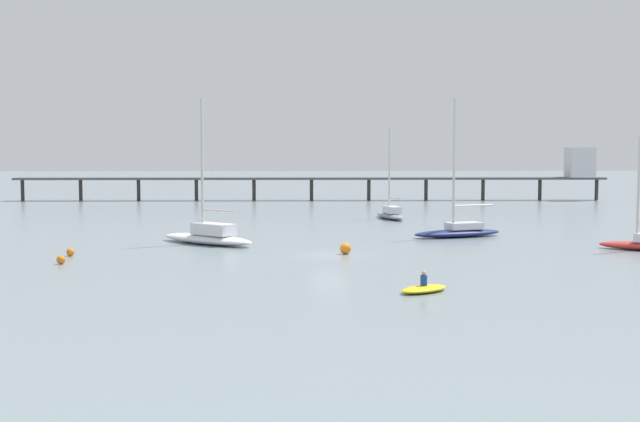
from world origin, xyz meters
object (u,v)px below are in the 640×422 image
(sailboat_white, at_px, (208,235))
(mooring_buoy_inner, at_px, (61,260))
(sailboat_navy, at_px, (459,229))
(pier, at_px, (422,173))
(mooring_buoy_near, at_px, (346,248))
(mooring_buoy_far, at_px, (70,252))
(sailboat_gray, at_px, (390,213))
(dinghy_yellow, at_px, (424,288))

(sailboat_white, height_order, mooring_buoy_inner, sailboat_white)
(sailboat_navy, bearing_deg, pier, 84.94)
(mooring_buoy_near, distance_m, mooring_buoy_far, 19.29)
(pier, distance_m, sailboat_gray, 31.49)
(sailboat_white, height_order, mooring_buoy_near, sailboat_white)
(sailboat_navy, distance_m, dinghy_yellow, 27.54)
(dinghy_yellow, relative_size, mooring_buoy_inner, 5.64)
(pier, relative_size, sailboat_gray, 8.54)
(sailboat_gray, relative_size, mooring_buoy_far, 17.58)
(dinghy_yellow, bearing_deg, mooring_buoy_near, 101.37)
(sailboat_gray, distance_m, dinghy_yellow, 44.56)
(pier, bearing_deg, mooring_buoy_near, -103.80)
(mooring_buoy_inner, bearing_deg, mooring_buoy_near, 13.42)
(pier, distance_m, dinghy_yellow, 75.66)
(mooring_buoy_inner, distance_m, mooring_buoy_near, 19.35)
(sailboat_gray, height_order, mooring_buoy_near, sailboat_gray)
(sailboat_gray, relative_size, sailboat_navy, 0.84)
(sailboat_navy, height_order, dinghy_yellow, sailboat_navy)
(sailboat_gray, height_order, mooring_buoy_inner, sailboat_gray)
(sailboat_gray, distance_m, sailboat_white, 27.96)
(sailboat_gray, height_order, sailboat_white, sailboat_white)
(sailboat_navy, bearing_deg, dinghy_yellow, -104.90)
(dinghy_yellow, xyz_separation_m, mooring_buoy_inner, (-21.98, 11.20, 0.09))
(sailboat_white, xyz_separation_m, mooring_buoy_far, (-8.92, -6.90, -0.44))
(mooring_buoy_far, bearing_deg, sailboat_gray, 48.51)
(sailboat_gray, distance_m, mooring_buoy_near, 29.47)
(pier, bearing_deg, sailboat_white, -115.31)
(sailboat_gray, xyz_separation_m, sailboat_navy, (3.72, -17.82, 0.01))
(sailboat_navy, distance_m, mooring_buoy_inner, 32.90)
(sailboat_navy, bearing_deg, mooring_buoy_near, -133.14)
(sailboat_white, relative_size, mooring_buoy_near, 14.01)
(mooring_buoy_far, bearing_deg, mooring_buoy_inner, -83.47)
(mooring_buoy_inner, distance_m, mooring_buoy_far, 4.08)
(sailboat_navy, bearing_deg, sailboat_gray, 101.78)
(pier, height_order, dinghy_yellow, pier)
(mooring_buoy_inner, bearing_deg, sailboat_white, 52.31)
(pier, distance_m, mooring_buoy_far, 68.49)
(mooring_buoy_inner, bearing_deg, sailboat_navy, 27.94)
(sailboat_gray, xyz_separation_m, mooring_buoy_near, (-6.52, -28.74, -0.24))
(pier, height_order, sailboat_white, sailboat_white)
(sailboat_gray, bearing_deg, mooring_buoy_inner, -127.33)
(pier, xyz_separation_m, dinghy_yellow, (-11.34, -74.72, -3.72))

